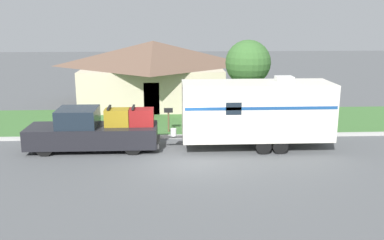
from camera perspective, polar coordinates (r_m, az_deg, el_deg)
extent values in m
plane|color=#515456|center=(18.87, -1.44, -5.54)|extent=(120.00, 120.00, 0.00)
cube|color=#ADADA8|center=(22.42, -1.69, -2.21)|extent=(80.00, 0.30, 0.14)
cube|color=#3D6B33|center=(25.97, -1.86, -0.12)|extent=(80.00, 7.00, 0.03)
cube|color=beige|center=(31.29, -5.12, 4.73)|extent=(9.52, 7.82, 2.74)
pyramid|color=brown|center=(31.02, -5.21, 8.85)|extent=(10.29, 8.45, 1.77)
cube|color=#4C3828|center=(27.52, -5.41, 2.82)|extent=(1.00, 0.06, 2.10)
cylinder|color=black|center=(20.60, -19.09, -3.40)|extent=(0.86, 0.28, 0.86)
cylinder|color=black|center=(22.12, -17.93, -2.15)|extent=(0.86, 0.28, 0.86)
cylinder|color=black|center=(19.85, -7.90, -3.39)|extent=(0.86, 0.28, 0.86)
cylinder|color=black|center=(21.43, -7.53, -2.09)|extent=(0.86, 0.28, 0.86)
cube|color=black|center=(21.09, -16.51, -2.03)|extent=(3.50, 2.01, 0.94)
cube|color=#19232D|center=(20.73, -14.98, 0.35)|extent=(1.82, 1.85, 0.85)
cube|color=black|center=(20.58, -8.27, -1.98)|extent=(2.57, 2.01, 0.94)
cube|color=#333333|center=(20.59, -4.50, -2.88)|extent=(0.12, 1.81, 0.20)
cube|color=olive|center=(20.43, -9.93, 0.35)|extent=(1.15, 0.85, 0.80)
cube|color=black|center=(20.37, -11.01, 1.65)|extent=(0.10, 0.93, 0.08)
cube|color=maroon|center=(20.32, -6.76, 0.39)|extent=(1.15, 0.85, 0.80)
cube|color=black|center=(20.24, -7.84, 1.70)|extent=(0.10, 0.93, 0.08)
cylinder|color=black|center=(20.02, 9.50, -3.51)|extent=(0.71, 0.22, 0.71)
cylinder|color=black|center=(22.01, 8.35, -1.89)|extent=(0.71, 0.22, 0.71)
cylinder|color=black|center=(20.20, 11.68, -3.45)|extent=(0.71, 0.22, 0.71)
cylinder|color=black|center=(22.17, 10.33, -1.85)|extent=(0.71, 0.22, 0.71)
cube|color=silver|center=(20.61, 8.58, 1.33)|extent=(7.06, 2.40, 2.66)
cube|color=navy|center=(19.39, 9.31, 1.53)|extent=(6.92, 0.01, 0.14)
cube|color=#383838|center=(20.52, -2.62, -2.27)|extent=(0.97, 0.12, 0.10)
cylinder|color=silver|center=(20.46, -2.49, -1.65)|extent=(0.28, 0.28, 0.36)
cube|color=silver|center=(20.64, 12.20, 5.34)|extent=(0.80, 0.68, 0.28)
cube|color=#19232D|center=(19.16, 5.59, 1.50)|extent=(0.70, 0.01, 0.56)
cylinder|color=brown|center=(23.40, -3.14, -0.30)|extent=(0.09, 0.09, 1.12)
cube|color=black|center=(23.25, -3.17, 1.30)|extent=(0.48, 0.20, 0.22)
cylinder|color=brown|center=(25.73, 7.32, 2.53)|extent=(0.24, 0.24, 2.57)
sphere|color=#38662D|center=(25.39, 7.48, 7.59)|extent=(2.66, 2.66, 2.66)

